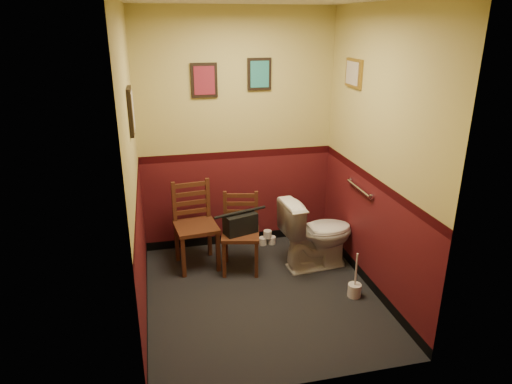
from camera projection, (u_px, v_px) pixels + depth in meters
floor at (262, 295)px, 4.49m from camera, size 2.20×2.40×0.00m
wall_back at (237, 134)px, 5.11m from camera, size 2.20×0.00×2.70m
wall_front at (306, 218)px, 2.92m from camera, size 2.20×0.00×2.70m
wall_left at (134, 173)px, 3.79m from camera, size 0.00×2.40×2.70m
wall_right at (377, 157)px, 4.25m from camera, size 0.00×2.40×2.70m
grab_bar at (359, 188)px, 4.61m from camera, size 0.05×0.56×0.06m
framed_print_back_a at (204, 80)px, 4.81m from camera, size 0.28×0.04×0.36m
framed_print_back_b at (259, 74)px, 4.92m from camera, size 0.26×0.04×0.34m
framed_print_left at (131, 111)px, 3.71m from camera, size 0.04×0.30×0.38m
framed_print_right at (354, 73)px, 4.55m from camera, size 0.04×0.34×0.28m
toilet at (317, 233)px, 4.91m from camera, size 0.84×0.52×0.78m
toilet_brush at (354, 289)px, 4.46m from camera, size 0.13×0.13×0.47m
chair_left at (195, 225)px, 4.92m from camera, size 0.48×0.48×0.94m
chair_right at (241, 233)px, 4.86m from camera, size 0.47×0.47×0.84m
handbag at (240, 223)px, 4.78m from camera, size 0.37×0.26×0.25m
tp_stack at (267, 238)px, 5.51m from camera, size 0.21×0.11×0.18m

